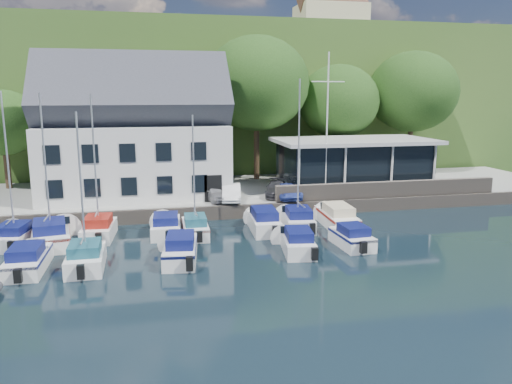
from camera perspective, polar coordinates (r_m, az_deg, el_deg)
The scene contains 33 objects.
ground at distance 25.81m, azimuth 2.20°, elevation -8.97°, with size 180.00×180.00×0.00m, color black.
quay at distance 42.24m, azimuth -3.76°, elevation -0.26°, with size 60.00×13.00×1.00m, color gray.
quay_face at distance 35.98m, azimuth -2.19°, elevation -2.28°, with size 60.00×0.30×1.00m, color #61574D.
hillside at distance 85.66m, azimuth -8.39°, elevation 10.53°, with size 160.00×75.00×16.00m, color #355821.
field_patch at distance 94.77m, azimuth -3.89°, elevation 15.62°, with size 50.00×30.00×0.30m, color #556733.
farmhouse at distance 81.28m, azimuth 8.49°, elevation 19.05°, with size 10.40×7.00×8.20m, color beige, non-canonical shape.
harbor_building at distance 40.10m, azimuth -13.61°, elevation 5.84°, with size 14.40×8.20×8.70m, color silver, non-canonical shape.
club_pavilion at distance 43.39m, azimuth 11.04°, elevation 3.28°, with size 13.20×7.20×4.10m, color black, non-canonical shape.
seawall at distance 39.95m, azimuth 14.88°, elevation 0.32°, with size 18.00×0.50×1.20m, color #61574D.
car_silver at distance 37.46m, azimuth -4.78°, elevation 0.02°, with size 1.52×3.77×1.29m, color #B2B2B7.
car_white at distance 37.27m, azimuth -2.83°, elevation -0.03°, with size 1.33×3.83×1.26m, color silver.
car_dgrey at distance 38.93m, azimuth 2.39°, elevation 0.39°, with size 1.63×4.02×1.17m, color #2F2E34.
car_blue at distance 38.10m, azimuth 3.61°, elevation 0.15°, with size 1.36×3.45×1.18m, color #304294.
flagpole at distance 39.00m, azimuth 8.11°, elevation 7.55°, with size 2.63×0.20×10.94m, color silver, non-canonical shape.
tree_0 at distance 46.56m, azimuth -26.80°, elevation 5.37°, with size 6.02×6.02×8.23m, color black, non-canonical shape.
tree_1 at distance 45.98m, azimuth -19.46°, elevation 6.37°, with size 6.59×6.59×9.01m, color black, non-canonical shape.
tree_2 at distance 44.93m, azimuth -9.23°, elevation 8.34°, with size 8.40×8.40×11.48m, color black, non-canonical shape.
tree_3 at distance 46.17m, azimuth 0.07°, elevation 9.52°, with size 9.54×9.54×13.04m, color black, non-canonical shape.
tree_4 at distance 49.34m, azimuth 9.37°, elevation 8.09°, with size 7.78×7.78×10.63m, color black, non-canonical shape.
tree_5 at distance 52.63m, azimuth 17.37°, elevation 8.66°, with size 8.77×8.77×11.98m, color black, non-canonical shape.
boat_r1_0 at distance 32.38m, azimuth -26.39°, elevation 1.59°, with size 1.95×5.53×8.28m, color white, non-canonical shape.
boat_r1_1 at distance 31.39m, azimuth -22.93°, elevation 2.62°, with size 2.27×6.56×9.37m, color white, non-canonical shape.
boat_r1_2 at distance 31.89m, azimuth -17.92°, elevation 2.67°, with size 1.95×5.40×8.92m, color white, non-canonical shape.
boat_r1_3 at distance 32.49m, azimuth -10.27°, elevation -3.62°, with size 1.99×5.59×1.35m, color white, non-canonical shape.
boat_r1_4 at distance 31.16m, azimuth -7.12°, elevation 2.37°, with size 1.69×5.26×8.30m, color white, non-canonical shape.
boat_r1_5 at distance 32.91m, azimuth 0.85°, elevation -3.09°, with size 1.87×6.61×1.52m, color white, non-canonical shape.
boat_r1_6 at distance 32.80m, azimuth 4.87°, elevation 3.32°, with size 1.98×5.91×8.83m, color white, non-canonical shape.
boat_r1_7 at distance 34.41m, azimuth 9.19°, elevation -2.60°, with size 1.97×6.93×1.53m, color white, non-canonical shape.
boat_r2_0 at distance 28.16m, azimuth -24.63°, elevation -6.80°, with size 1.88×5.84×1.38m, color white, non-canonical shape.
boat_r2_1 at distance 26.50m, azimuth -19.37°, elevation 0.69°, with size 1.97×5.40×8.71m, color white, non-canonical shape.
boat_r2_2 at distance 27.40m, azimuth -8.64°, elevation -6.21°, with size 1.83×6.04×1.51m, color white, non-canonical shape.
boat_r2_3 at distance 28.66m, azimuth 4.76°, elevation -5.47°, with size 1.79×5.58×1.38m, color white, non-canonical shape.
boat_r2_4 at distance 30.00m, azimuth 10.90°, elevation -4.89°, with size 1.78×4.77×1.36m, color white, non-canonical shape.
Camera 1 is at (-6.13, -23.43, 8.93)m, focal length 35.00 mm.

